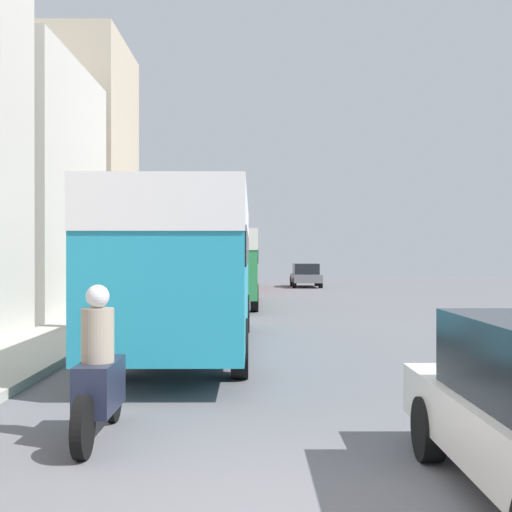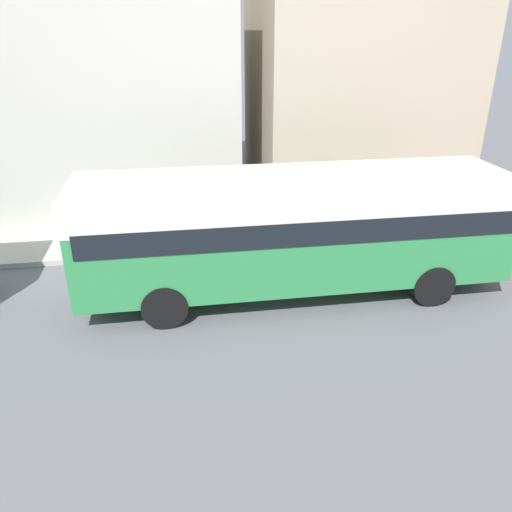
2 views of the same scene
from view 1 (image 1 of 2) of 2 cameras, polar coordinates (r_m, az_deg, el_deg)
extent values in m
cube|color=#BCAD93|center=(33.68, -15.66, 6.50)|extent=(6.33, 7.11, 11.56)
cube|color=teal|center=(15.28, -5.29, -0.66)|extent=(2.43, 11.04, 2.69)
cube|color=white|center=(15.29, -5.29, 2.87)|extent=(2.45, 11.09, 0.81)
cube|color=black|center=(15.27, -5.29, 0.60)|extent=(2.48, 10.60, 0.59)
cylinder|color=black|center=(18.86, -7.78, -4.59)|extent=(0.28, 1.00, 1.00)
cylinder|color=black|center=(18.71, -0.96, -4.63)|extent=(0.28, 1.00, 1.00)
cylinder|color=black|center=(12.14, -11.99, -7.25)|extent=(0.28, 1.00, 1.00)
cylinder|color=black|center=(11.90, -1.30, -7.40)|extent=(0.28, 1.00, 1.00)
cube|color=#2D8447|center=(28.38, -2.43, -0.55)|extent=(2.46, 9.91, 2.41)
cube|color=silver|center=(28.38, -2.43, 1.16)|extent=(2.48, 9.96, 0.72)
cube|color=black|center=(28.38, -2.43, 0.06)|extent=(2.51, 9.51, 0.53)
cylinder|color=black|center=(31.54, -4.29, -2.67)|extent=(0.28, 1.00, 1.00)
cylinder|color=black|center=(31.47, -0.17, -2.67)|extent=(0.28, 1.00, 1.00)
cylinder|color=black|center=(25.43, -5.24, -3.35)|extent=(0.28, 1.00, 1.00)
cylinder|color=black|center=(25.34, -0.13, -3.37)|extent=(0.28, 1.00, 1.00)
cube|color=red|center=(41.11, -2.34, -0.22)|extent=(2.58, 9.46, 2.56)
cube|color=white|center=(41.11, -2.34, 1.03)|extent=(2.61, 9.50, 0.77)
cube|color=black|center=(41.11, -2.34, 0.23)|extent=(2.63, 9.08, 0.56)
cylinder|color=black|center=(44.12, -3.75, -1.85)|extent=(0.28, 1.00, 1.00)
cylinder|color=black|center=(44.04, -0.66, -1.85)|extent=(0.28, 1.00, 1.00)
cylinder|color=black|center=(38.27, -4.26, -2.16)|extent=(0.28, 1.00, 1.00)
cylinder|color=black|center=(38.18, -0.71, -2.17)|extent=(0.28, 1.00, 1.00)
cube|color=#1E2338|center=(8.28, -12.40, -10.09)|extent=(0.38, 1.10, 0.55)
cylinder|color=black|center=(9.10, -11.33, -10.91)|extent=(0.10, 0.64, 0.64)
cylinder|color=black|center=(7.57, -13.69, -13.19)|extent=(0.12, 0.64, 0.64)
cylinder|color=gray|center=(8.10, -12.55, -6.21)|extent=(0.36, 0.36, 0.60)
sphere|color=silver|center=(8.06, -12.55, -3.17)|extent=(0.26, 0.26, 0.26)
cube|color=slate|center=(44.30, 4.00, -1.76)|extent=(1.71, 4.35, 0.48)
cube|color=black|center=(44.28, 4.00, -1.03)|extent=(1.51, 2.39, 0.65)
cylinder|color=black|center=(45.60, 2.89, -2.01)|extent=(0.22, 0.64, 0.64)
cylinder|color=black|center=(45.72, 4.86, -2.01)|extent=(0.22, 0.64, 0.64)
cylinder|color=black|center=(42.91, 3.09, -2.15)|extent=(0.22, 0.64, 0.64)
cylinder|color=black|center=(43.03, 5.19, -2.14)|extent=(0.22, 0.64, 0.64)
cylinder|color=black|center=(7.51, 13.64, -13.31)|extent=(0.22, 0.64, 0.64)
cylinder|color=#232838|center=(19.01, -13.24, -4.30)|extent=(0.31, 0.31, 0.87)
cylinder|color=maroon|center=(18.96, -13.24, -1.91)|extent=(0.39, 0.39, 0.72)
sphere|color=tan|center=(18.95, -13.24, -0.47)|extent=(0.23, 0.23, 0.23)
cylinder|color=#232838|center=(25.90, -10.58, -3.09)|extent=(0.27, 0.27, 0.88)
cylinder|color=gray|center=(25.87, -10.58, -1.31)|extent=(0.34, 0.34, 0.73)
sphere|color=tan|center=(25.86, -10.58, -0.24)|extent=(0.24, 0.24, 0.24)
camera|label=2|loc=(27.75, 20.03, 8.18)|focal=35.00mm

